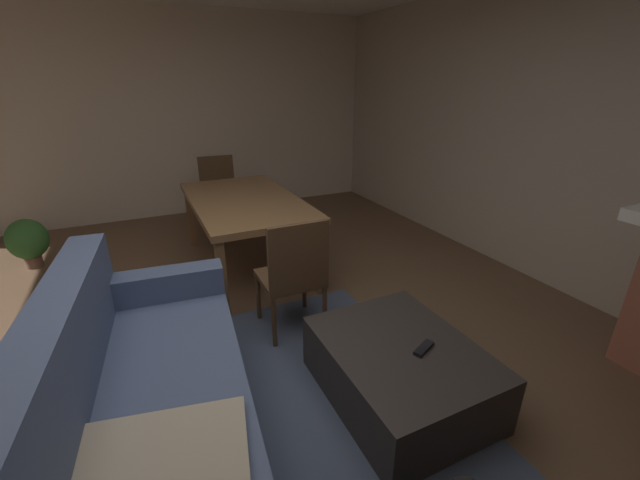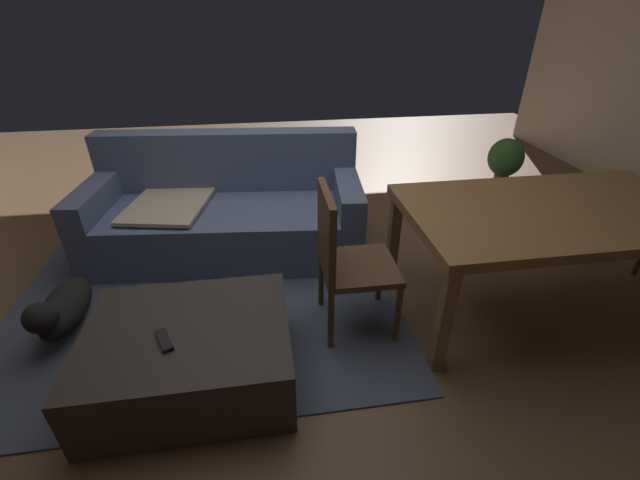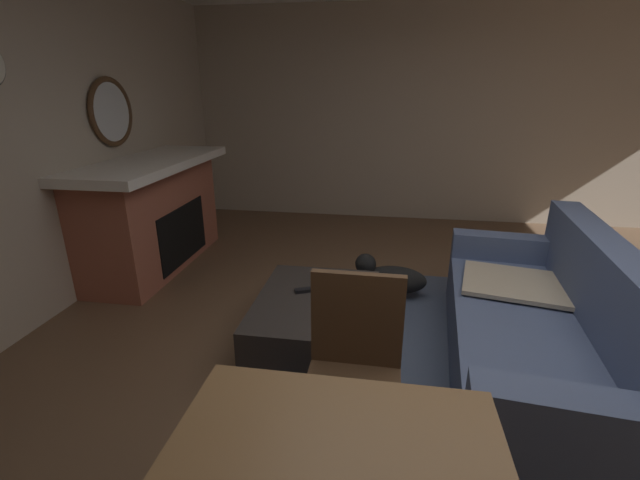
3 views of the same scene
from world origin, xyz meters
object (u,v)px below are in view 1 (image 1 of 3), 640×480
at_px(tv_remote, 424,348).
at_px(dining_table, 245,205).
at_px(couch, 140,419).
at_px(potted_plant, 28,241).
at_px(dining_chair_west, 294,272).
at_px(ottoman_coffee_table, 399,371).
at_px(dining_chair_east, 219,189).

relative_size(tv_remote, dining_table, 0.09).
xyz_separation_m(couch, potted_plant, (2.99, 0.95, -0.02)).
height_order(couch, dining_chair_west, dining_chair_west).
relative_size(dining_table, dining_chair_west, 1.95).
bearing_deg(tv_remote, dining_chair_west, -0.80).
height_order(couch, tv_remote, couch).
bearing_deg(ottoman_coffee_table, potted_plant, 37.07).
bearing_deg(dining_chair_west, potted_plant, 42.26).
height_order(dining_table, dining_chair_west, dining_chair_west).
distance_m(couch, tv_remote, 1.52).
bearing_deg(couch, ottoman_coffee_table, -95.67).
height_order(dining_chair_west, potted_plant, dining_chair_west).
height_order(ottoman_coffee_table, dining_chair_east, dining_chair_east).
bearing_deg(ottoman_coffee_table, dining_chair_west, 20.06).
distance_m(ottoman_coffee_table, potted_plant, 3.93).
xyz_separation_m(ottoman_coffee_table, potted_plant, (3.13, 2.37, 0.11)).
relative_size(tv_remote, dining_chair_west, 0.17).
relative_size(dining_chair_east, potted_plant, 1.79).
bearing_deg(dining_chair_east, dining_chair_west, 179.89).
distance_m(tv_remote, dining_table, 2.32).
xyz_separation_m(ottoman_coffee_table, tv_remote, (-0.09, -0.09, 0.20)).
xyz_separation_m(dining_chair_east, potted_plant, (-0.35, 2.05, -0.23)).
distance_m(dining_table, dining_chair_east, 1.31).
xyz_separation_m(ottoman_coffee_table, dining_chair_west, (0.88, 0.32, 0.34)).
distance_m(ottoman_coffee_table, dining_table, 2.26).
height_order(dining_chair_west, dining_chair_east, same).
bearing_deg(potted_plant, dining_table, -114.95).
xyz_separation_m(dining_chair_west, dining_chair_east, (2.60, -0.00, 0.00)).
bearing_deg(tv_remote, couch, 57.56).
bearing_deg(tv_remote, dining_chair_east, -17.34).
bearing_deg(dining_chair_west, couch, 124.27).
height_order(dining_table, potted_plant, dining_table).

